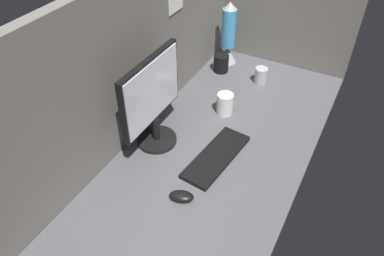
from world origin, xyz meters
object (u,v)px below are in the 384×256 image
at_px(monitor, 152,100).
at_px(mug_black_travel, 221,63).
at_px(mug_steel, 261,76).
at_px(keyboard, 216,157).
at_px(mouse, 181,196).
at_px(mug_ceramic_white, 225,104).
at_px(lava_lamp, 228,38).

height_order(monitor, mug_black_travel, monitor).
distance_m(mug_steel, mug_black_travel, 0.24).
xyz_separation_m(keyboard, mouse, (-0.26, 0.02, 0.01)).
distance_m(monitor, mug_ceramic_white, 0.42).
height_order(keyboard, mouse, mouse).
height_order(monitor, keyboard, monitor).
bearing_deg(mug_ceramic_white, mug_steel, -10.38).
distance_m(monitor, mug_black_travel, 0.70).
distance_m(keyboard, mug_ceramic_white, 0.33).
xyz_separation_m(mug_ceramic_white, lava_lamp, (0.46, 0.20, 0.10)).
distance_m(mug_black_travel, lava_lamp, 0.15).
xyz_separation_m(monitor, mug_ceramic_white, (0.34, -0.19, -0.18)).
xyz_separation_m(mouse, lava_lamp, (1.03, 0.27, 0.14)).
bearing_deg(lava_lamp, mug_ceramic_white, -156.94).
distance_m(keyboard, mouse, 0.27).
distance_m(keyboard, mug_steel, 0.65).
distance_m(monitor, keyboard, 0.37).
bearing_deg(mug_ceramic_white, lava_lamp, 23.06).
xyz_separation_m(mug_steel, lava_lamp, (0.12, 0.26, 0.11)).
xyz_separation_m(monitor, mouse, (-0.24, -0.27, -0.21)).
height_order(monitor, lava_lamp, monitor).
bearing_deg(monitor, mouse, -131.43).
height_order(mug_ceramic_white, lava_lamp, lava_lamp).
relative_size(mouse, mug_black_travel, 0.96).
height_order(monitor, mug_ceramic_white, monitor).
height_order(mouse, mug_ceramic_white, mug_ceramic_white).
xyz_separation_m(monitor, mug_steel, (0.67, -0.25, -0.19)).
xyz_separation_m(keyboard, mug_black_travel, (0.65, 0.28, 0.04)).
height_order(keyboard, mug_steel, mug_steel).
distance_m(mouse, lava_lamp, 1.08).
distance_m(keyboard, mug_black_travel, 0.71).
height_order(mug_ceramic_white, mug_black_travel, mug_ceramic_white).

